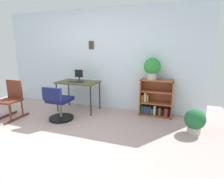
{
  "coord_description": "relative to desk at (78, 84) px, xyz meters",
  "views": [
    {
      "loc": [
        1.89,
        -2.08,
        1.52
      ],
      "look_at": [
        0.71,
        1.27,
        0.69
      ],
      "focal_mm": 28.91,
      "sensor_mm": 36.0,
      "label": 1
    }
  ],
  "objects": [
    {
      "name": "potted_plant_floor",
      "position": [
        2.58,
        -0.41,
        -0.41
      ],
      "size": [
        0.37,
        0.37,
        0.46
      ],
      "color": "#B7B2A8",
      "rests_on": "ground_plane"
    },
    {
      "name": "desk",
      "position": [
        0.0,
        0.0,
        0.0
      ],
      "size": [
        0.97,
        0.59,
        0.72
      ],
      "color": "brown",
      "rests_on": "ground_plane"
    },
    {
      "name": "potted_plant_on_shelf",
      "position": [
        1.7,
        0.24,
        0.44
      ],
      "size": [
        0.37,
        0.37,
        0.47
      ],
      "color": "#B7B2A8",
      "rests_on": "bookshelf_low"
    },
    {
      "name": "office_chair",
      "position": [
        -0.08,
        -0.7,
        -0.33
      ],
      "size": [
        0.52,
        0.55,
        0.75
      ],
      "color": "black",
      "rests_on": "ground_plane"
    },
    {
      "name": "monitor",
      "position": [
        0.0,
        0.04,
        0.19
      ],
      "size": [
        0.2,
        0.18,
        0.28
      ],
      "color": "#262628",
      "rests_on": "desk"
    },
    {
      "name": "wall_back",
      "position": [
        0.29,
        0.49,
        0.56
      ],
      "size": [
        5.2,
        0.12,
        2.43
      ],
      "color": "silver",
      "rests_on": "ground_plane"
    },
    {
      "name": "keyboard",
      "position": [
        -0.01,
        -0.09,
        0.07
      ],
      "size": [
        0.37,
        0.11,
        0.02
      ],
      "primitive_type": "cube",
      "color": "#232731",
      "rests_on": "desk"
    },
    {
      "name": "rocking_chair",
      "position": [
        -1.15,
        -0.91,
        -0.24
      ],
      "size": [
        0.42,
        0.64,
        0.82
      ],
      "color": "#5F291B",
      "rests_on": "ground_plane"
    },
    {
      "name": "bookshelf_low",
      "position": [
        1.81,
        0.29,
        -0.29
      ],
      "size": [
        0.71,
        0.3,
        0.83
      ],
      "color": "#A05532",
      "rests_on": "ground_plane"
    },
    {
      "name": "ground_plane",
      "position": [
        0.29,
        -1.66,
        -0.66
      ],
      "size": [
        6.24,
        6.24,
        0.0
      ],
      "primitive_type": "plane",
      "color": "#B59995"
    }
  ]
}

